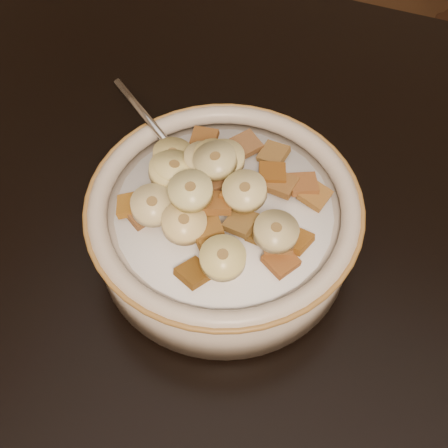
% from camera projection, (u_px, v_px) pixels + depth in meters
% --- Properties ---
extents(cereal_bowl, '(0.20, 0.20, 0.05)m').
position_uv_depth(cereal_bowl, '(224.00, 229.00, 0.48)').
color(cereal_bowl, '#B9A892').
rests_on(cereal_bowl, table).
extents(milk, '(0.16, 0.16, 0.00)m').
position_uv_depth(milk, '(224.00, 211.00, 0.46)').
color(milk, white).
rests_on(milk, cereal_bowl).
extents(spoon, '(0.06, 0.05, 0.01)m').
position_uv_depth(spoon, '(199.00, 181.00, 0.47)').
color(spoon, '#BCBCBC').
rests_on(spoon, cereal_bowl).
extents(cereal_square_0, '(0.02, 0.02, 0.01)m').
position_uv_depth(cereal_square_0, '(282.00, 184.00, 0.46)').
color(cereal_square_0, '#966130').
rests_on(cereal_square_0, milk).
extents(cereal_square_1, '(0.03, 0.03, 0.01)m').
position_uv_depth(cereal_square_1, '(141.00, 214.00, 0.45)').
color(cereal_square_1, brown).
rests_on(cereal_square_1, milk).
extents(cereal_square_2, '(0.03, 0.03, 0.01)m').
position_uv_depth(cereal_square_2, '(278.00, 244.00, 0.44)').
color(cereal_square_2, brown).
rests_on(cereal_square_2, milk).
extents(cereal_square_3, '(0.02, 0.02, 0.01)m').
position_uv_depth(cereal_square_3, '(237.00, 194.00, 0.44)').
color(cereal_square_3, brown).
rests_on(cereal_square_3, milk).
extents(cereal_square_4, '(0.03, 0.03, 0.01)m').
position_uv_depth(cereal_square_4, '(221.00, 177.00, 0.45)').
color(cereal_square_4, brown).
rests_on(cereal_square_4, milk).
extents(cereal_square_5, '(0.03, 0.03, 0.01)m').
position_uv_depth(cereal_square_5, '(159.00, 207.00, 0.45)').
color(cereal_square_5, brown).
rests_on(cereal_square_5, milk).
extents(cereal_square_6, '(0.03, 0.03, 0.01)m').
position_uv_depth(cereal_square_6, '(188.00, 158.00, 0.48)').
color(cereal_square_6, brown).
rests_on(cereal_square_6, milk).
extents(cereal_square_7, '(0.03, 0.03, 0.01)m').
position_uv_depth(cereal_square_7, '(241.00, 194.00, 0.44)').
color(cereal_square_7, brown).
rests_on(cereal_square_7, milk).
extents(cereal_square_8, '(0.03, 0.03, 0.01)m').
position_uv_depth(cereal_square_8, '(194.00, 177.00, 0.45)').
color(cereal_square_8, brown).
rests_on(cereal_square_8, milk).
extents(cereal_square_9, '(0.02, 0.02, 0.01)m').
position_uv_depth(cereal_square_9, '(274.00, 154.00, 0.49)').
color(cereal_square_9, brown).
rests_on(cereal_square_9, milk).
extents(cereal_square_10, '(0.03, 0.03, 0.01)m').
position_uv_depth(cereal_square_10, '(281.00, 261.00, 0.43)').
color(cereal_square_10, brown).
rests_on(cereal_square_10, milk).
extents(cereal_square_11, '(0.02, 0.02, 0.01)m').
position_uv_depth(cereal_square_11, '(177.00, 193.00, 0.45)').
color(cereal_square_11, brown).
rests_on(cereal_square_11, milk).
extents(cereal_square_12, '(0.03, 0.03, 0.01)m').
position_uv_depth(cereal_square_12, '(194.00, 273.00, 0.42)').
color(cereal_square_12, brown).
rests_on(cereal_square_12, milk).
extents(cereal_square_13, '(0.03, 0.03, 0.01)m').
position_uv_depth(cereal_square_13, '(216.00, 203.00, 0.44)').
color(cereal_square_13, brown).
rests_on(cereal_square_13, milk).
extents(cereal_square_14, '(0.03, 0.03, 0.01)m').
position_uv_depth(cereal_square_14, '(295.00, 240.00, 0.44)').
color(cereal_square_14, '#985921').
rests_on(cereal_square_14, milk).
extents(cereal_square_15, '(0.02, 0.02, 0.01)m').
position_uv_depth(cereal_square_15, '(283.00, 238.00, 0.44)').
color(cereal_square_15, brown).
rests_on(cereal_square_15, milk).
extents(cereal_square_16, '(0.02, 0.02, 0.01)m').
position_uv_depth(cereal_square_16, '(242.00, 222.00, 0.43)').
color(cereal_square_16, brown).
rests_on(cereal_square_16, milk).
extents(cereal_square_17, '(0.02, 0.02, 0.01)m').
position_uv_depth(cereal_square_17, '(204.00, 140.00, 0.49)').
color(cereal_square_17, brown).
rests_on(cereal_square_17, milk).
extents(cereal_square_18, '(0.03, 0.03, 0.01)m').
position_uv_depth(cereal_square_18, '(304.00, 184.00, 0.46)').
color(cereal_square_18, brown).
rests_on(cereal_square_18, milk).
extents(cereal_square_19, '(0.03, 0.03, 0.01)m').
position_uv_depth(cereal_square_19, '(207.00, 228.00, 0.43)').
color(cereal_square_19, brown).
rests_on(cereal_square_19, milk).
extents(cereal_square_20, '(0.02, 0.02, 0.01)m').
position_uv_depth(cereal_square_20, '(263.00, 233.00, 0.43)').
color(cereal_square_20, brown).
rests_on(cereal_square_20, milk).
extents(cereal_square_21, '(0.03, 0.03, 0.01)m').
position_uv_depth(cereal_square_21, '(213.00, 245.00, 0.43)').
color(cereal_square_21, olive).
rests_on(cereal_square_21, milk).
extents(cereal_square_22, '(0.03, 0.03, 0.01)m').
position_uv_depth(cereal_square_22, '(220.00, 260.00, 0.42)').
color(cereal_square_22, brown).
rests_on(cereal_square_22, milk).
extents(cereal_square_23, '(0.03, 0.03, 0.01)m').
position_uv_depth(cereal_square_23, '(272.00, 173.00, 0.47)').
color(cereal_square_23, brown).
rests_on(cereal_square_23, milk).
extents(cereal_square_24, '(0.03, 0.03, 0.01)m').
position_uv_depth(cereal_square_24, '(131.00, 205.00, 0.46)').
color(cereal_square_24, '#976319').
rests_on(cereal_square_24, milk).
extents(cereal_square_25, '(0.02, 0.02, 0.01)m').
position_uv_depth(cereal_square_25, '(315.00, 195.00, 0.46)').
color(cereal_square_25, brown).
rests_on(cereal_square_25, milk).
extents(cereal_square_26, '(0.03, 0.03, 0.01)m').
position_uv_depth(cereal_square_26, '(246.00, 144.00, 0.49)').
color(cereal_square_26, brown).
rests_on(cereal_square_26, milk).
extents(banana_slice_0, '(0.04, 0.04, 0.01)m').
position_uv_depth(banana_slice_0, '(224.00, 159.00, 0.45)').
color(banana_slice_0, '#F5E683').
rests_on(banana_slice_0, milk).
extents(banana_slice_1, '(0.03, 0.03, 0.01)m').
position_uv_depth(banana_slice_1, '(153.00, 205.00, 0.44)').
color(banana_slice_1, beige).
rests_on(banana_slice_1, milk).
extents(banana_slice_2, '(0.04, 0.04, 0.02)m').
position_uv_depth(banana_slice_2, '(215.00, 160.00, 0.44)').
color(banana_slice_2, '#CAC083').
rests_on(banana_slice_2, milk).
extents(banana_slice_3, '(0.03, 0.03, 0.02)m').
position_uv_depth(banana_slice_3, '(245.00, 191.00, 0.43)').
color(banana_slice_3, '#FFF59C').
rests_on(banana_slice_3, milk).
extents(banana_slice_4, '(0.03, 0.03, 0.01)m').
position_uv_depth(banana_slice_4, '(215.00, 159.00, 0.45)').
color(banana_slice_4, '#F0DE76').
rests_on(banana_slice_4, milk).
extents(banana_slice_5, '(0.04, 0.04, 0.01)m').
position_uv_depth(banana_slice_5, '(276.00, 231.00, 0.42)').
color(banana_slice_5, '#D0BD89').
rests_on(banana_slice_5, milk).
extents(banana_slice_6, '(0.04, 0.04, 0.01)m').
position_uv_depth(banana_slice_6, '(184.00, 223.00, 0.43)').
color(banana_slice_6, '#EED581').
rests_on(banana_slice_6, milk).
extents(banana_slice_7, '(0.04, 0.04, 0.02)m').
position_uv_depth(banana_slice_7, '(175.00, 168.00, 0.45)').
color(banana_slice_7, '#DBC787').
rests_on(banana_slice_7, milk).
extents(banana_slice_8, '(0.04, 0.04, 0.01)m').
position_uv_depth(banana_slice_8, '(191.00, 191.00, 0.43)').
color(banana_slice_8, '#E0D685').
rests_on(banana_slice_8, milk).
extents(banana_slice_9, '(0.04, 0.04, 0.01)m').
position_uv_depth(banana_slice_9, '(205.00, 160.00, 0.46)').
color(banana_slice_9, '#ECCF88').
rests_on(banana_slice_9, milk).
extents(banana_slice_10, '(0.04, 0.04, 0.02)m').
position_uv_depth(banana_slice_10, '(170.00, 171.00, 0.45)').
color(banana_slice_10, '#DAD077').
rests_on(banana_slice_10, milk).
extents(banana_slice_11, '(0.04, 0.04, 0.01)m').
position_uv_depth(banana_slice_11, '(223.00, 258.00, 0.41)').
color(banana_slice_11, '#D1C06A').
rests_on(banana_slice_11, milk).
extents(banana_slice_12, '(0.04, 0.04, 0.01)m').
position_uv_depth(banana_slice_12, '(173.00, 156.00, 0.47)').
color(banana_slice_12, '#DBCA6F').
rests_on(banana_slice_12, milk).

